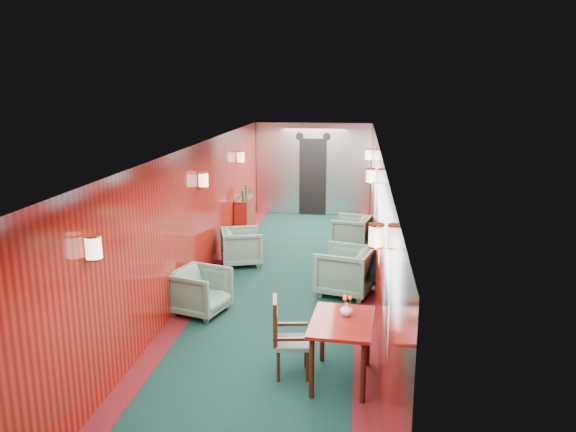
# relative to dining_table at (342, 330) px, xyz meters

# --- Properties ---
(room) EXTENTS (12.00, 12.10, 2.40)m
(room) POSITION_rel_dining_table_xyz_m (-1.05, 2.58, 1.00)
(room) COLOR black
(room) RESTS_ON ground
(bulkhead) EXTENTS (2.98, 0.17, 2.39)m
(bulkhead) POSITION_rel_dining_table_xyz_m (-1.05, 8.49, 0.55)
(bulkhead) COLOR silver
(bulkhead) RESTS_ON ground
(windows_right) EXTENTS (0.02, 8.60, 0.80)m
(windows_right) POSITION_rel_dining_table_xyz_m (0.43, 2.83, 0.82)
(windows_right) COLOR #B5B8BC
(windows_right) RESTS_ON ground
(wall_sconces) EXTENTS (2.97, 7.97, 0.25)m
(wall_sconces) POSITION_rel_dining_table_xyz_m (-1.05, 3.15, 1.16)
(wall_sconces) COLOR #FFE5C6
(wall_sconces) RESTS_ON ground
(dining_table) EXTENTS (0.77, 1.05, 0.75)m
(dining_table) POSITION_rel_dining_table_xyz_m (0.00, 0.00, 0.00)
(dining_table) COLOR maroon
(dining_table) RESTS_ON ground
(side_chair) EXTENTS (0.48, 0.50, 0.96)m
(side_chair) POSITION_rel_dining_table_xyz_m (-0.67, 0.06, -0.11)
(side_chair) COLOR #1F483C
(side_chair) RESTS_ON ground
(credenza) EXTENTS (0.31, 0.97, 1.15)m
(credenza) POSITION_rel_dining_table_xyz_m (-2.39, 6.14, -0.18)
(credenza) COLOR maroon
(credenza) RESTS_ON ground
(flower_vase) EXTENTS (0.18, 0.18, 0.16)m
(flower_vase) POSITION_rel_dining_table_xyz_m (0.04, 0.15, 0.20)
(flower_vase) COLOR silver
(flower_vase) RESTS_ON dining_table
(armchair_left_near) EXTENTS (0.94, 0.92, 0.69)m
(armchair_left_near) POSITION_rel_dining_table_xyz_m (-2.16, 1.71, -0.29)
(armchair_left_near) COLOR #1F483C
(armchair_left_near) RESTS_ON ground
(armchair_left_far) EXTENTS (0.94, 0.93, 0.69)m
(armchair_left_far) POSITION_rel_dining_table_xyz_m (-2.03, 4.09, -0.29)
(armchair_left_far) COLOR #1F483C
(armchair_left_far) RESTS_ON ground
(armchair_right_near) EXTENTS (1.05, 1.03, 0.78)m
(armchair_right_near) POSITION_rel_dining_table_xyz_m (-0.04, 2.80, -0.24)
(armchair_right_near) COLOR #1F483C
(armchair_right_near) RESTS_ON ground
(armchair_right_far) EXTENTS (0.89, 0.87, 0.68)m
(armchair_right_far) POSITION_rel_dining_table_xyz_m (0.01, 5.44, -0.29)
(armchair_right_far) COLOR #1F483C
(armchair_right_far) RESTS_ON ground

